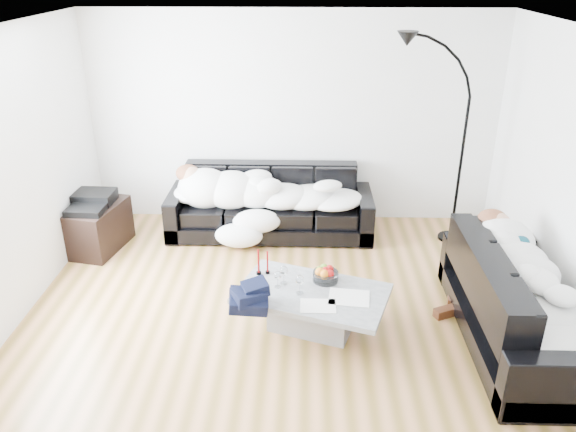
{
  "coord_description": "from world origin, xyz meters",
  "views": [
    {
      "loc": [
        0.15,
        -4.49,
        3.12
      ],
      "look_at": [
        0.0,
        0.3,
        0.9
      ],
      "focal_mm": 35.0,
      "sensor_mm": 36.0,
      "label": 1
    }
  ],
  "objects_px": {
    "floor_lamp": "(462,155)",
    "sleeper_right": "(524,278)",
    "shoes": "(454,307)",
    "av_cabinet": "(96,227)",
    "sofa_back": "(270,203)",
    "fruit_bowl": "(326,274)",
    "sofa_right": "(520,299)",
    "coffee_table": "(312,309)",
    "candle_left": "(259,262)",
    "stereo": "(92,200)",
    "wine_glass_b": "(278,279)",
    "wine_glass_c": "(300,285)",
    "sleeper_back": "(270,187)",
    "candle_right": "(267,263)",
    "wine_glass_a": "(284,275)"
  },
  "relations": [
    {
      "from": "floor_lamp",
      "to": "sleeper_right",
      "type": "bearing_deg",
      "value": -63.03
    },
    {
      "from": "shoes",
      "to": "av_cabinet",
      "type": "relative_size",
      "value": 0.56
    },
    {
      "from": "sofa_back",
      "to": "fruit_bowl",
      "type": "height_order",
      "value": "sofa_back"
    },
    {
      "from": "sofa_right",
      "to": "sleeper_right",
      "type": "relative_size",
      "value": 1.17
    },
    {
      "from": "coffee_table",
      "to": "candle_left",
      "type": "distance_m",
      "value": 0.66
    },
    {
      "from": "shoes",
      "to": "stereo",
      "type": "xyz_separation_m",
      "value": [
        -3.87,
        1.2,
        0.56
      ]
    },
    {
      "from": "candle_left",
      "to": "sofa_back",
      "type": "bearing_deg",
      "value": 89.7
    },
    {
      "from": "wine_glass_b",
      "to": "candle_left",
      "type": "height_order",
      "value": "candle_left"
    },
    {
      "from": "fruit_bowl",
      "to": "shoes",
      "type": "xyz_separation_m",
      "value": [
        1.25,
        0.1,
        -0.41
      ]
    },
    {
      "from": "av_cabinet",
      "to": "stereo",
      "type": "height_order",
      "value": "stereo"
    },
    {
      "from": "wine_glass_b",
      "to": "av_cabinet",
      "type": "bearing_deg",
      "value": 146.95
    },
    {
      "from": "wine_glass_b",
      "to": "wine_glass_c",
      "type": "relative_size",
      "value": 0.88
    },
    {
      "from": "fruit_bowl",
      "to": "wine_glass_c",
      "type": "bearing_deg",
      "value": -136.0
    },
    {
      "from": "sleeper_right",
      "to": "floor_lamp",
      "type": "relative_size",
      "value": 0.84
    },
    {
      "from": "sleeper_back",
      "to": "candle_right",
      "type": "height_order",
      "value": "sleeper_back"
    },
    {
      "from": "coffee_table",
      "to": "av_cabinet",
      "type": "xyz_separation_m",
      "value": [
        -2.5,
        1.48,
        0.08
      ]
    },
    {
      "from": "wine_glass_c",
      "to": "floor_lamp",
      "type": "relative_size",
      "value": 0.09
    },
    {
      "from": "sofa_right",
      "to": "coffee_table",
      "type": "xyz_separation_m",
      "value": [
        -1.8,
        0.13,
        -0.23
      ]
    },
    {
      "from": "wine_glass_b",
      "to": "candle_right",
      "type": "distance_m",
      "value": 0.26
    },
    {
      "from": "wine_glass_a",
      "to": "wine_glass_c",
      "type": "relative_size",
      "value": 0.99
    },
    {
      "from": "sleeper_right",
      "to": "stereo",
      "type": "height_order",
      "value": "sleeper_right"
    },
    {
      "from": "coffee_table",
      "to": "wine_glass_b",
      "type": "bearing_deg",
      "value": 168.48
    },
    {
      "from": "coffee_table",
      "to": "fruit_bowl",
      "type": "height_order",
      "value": "fruit_bowl"
    },
    {
      "from": "sleeper_back",
      "to": "candle_left",
      "type": "bearing_deg",
      "value": -90.31
    },
    {
      "from": "fruit_bowl",
      "to": "av_cabinet",
      "type": "distance_m",
      "value": 2.93
    },
    {
      "from": "wine_glass_b",
      "to": "sleeper_right",
      "type": "bearing_deg",
      "value": -5.15
    },
    {
      "from": "candle_left",
      "to": "candle_right",
      "type": "relative_size",
      "value": 1.12
    },
    {
      "from": "sofa_right",
      "to": "wine_glass_a",
      "type": "xyz_separation_m",
      "value": [
        -2.06,
        0.25,
        0.06
      ]
    },
    {
      "from": "wine_glass_a",
      "to": "av_cabinet",
      "type": "bearing_deg",
      "value": 148.66
    },
    {
      "from": "sleeper_right",
      "to": "wine_glass_b",
      "type": "xyz_separation_m",
      "value": [
        -2.11,
        0.19,
        -0.17
      ]
    },
    {
      "from": "wine_glass_c",
      "to": "av_cabinet",
      "type": "distance_m",
      "value": 2.84
    },
    {
      "from": "candle_left",
      "to": "candle_right",
      "type": "distance_m",
      "value": 0.09
    },
    {
      "from": "sleeper_right",
      "to": "stereo",
      "type": "relative_size",
      "value": 4.05
    },
    {
      "from": "sofa_right",
      "to": "wine_glass_c",
      "type": "relative_size",
      "value": 11.27
    },
    {
      "from": "candle_right",
      "to": "floor_lamp",
      "type": "height_order",
      "value": "floor_lamp"
    },
    {
      "from": "stereo",
      "to": "sofa_back",
      "type": "bearing_deg",
      "value": 15.42
    },
    {
      "from": "av_cabinet",
      "to": "sofa_back",
      "type": "bearing_deg",
      "value": 24.52
    },
    {
      "from": "sofa_right",
      "to": "sleeper_back",
      "type": "height_order",
      "value": "sofa_right"
    },
    {
      "from": "sleeper_back",
      "to": "shoes",
      "type": "xyz_separation_m",
      "value": [
        1.87,
        -1.61,
        -0.58
      ]
    },
    {
      "from": "av_cabinet",
      "to": "floor_lamp",
      "type": "xyz_separation_m",
      "value": [
        4.2,
        0.37,
        0.79
      ]
    },
    {
      "from": "fruit_bowl",
      "to": "candle_right",
      "type": "xyz_separation_m",
      "value": [
        -0.54,
        0.11,
        0.04
      ]
    },
    {
      "from": "sleeper_right",
      "to": "candle_left",
      "type": "distance_m",
      "value": 2.34
    },
    {
      "from": "sleeper_back",
      "to": "stereo",
      "type": "height_order",
      "value": "sleeper_back"
    },
    {
      "from": "sofa_back",
      "to": "candle_left",
      "type": "bearing_deg",
      "value": -90.3
    },
    {
      "from": "sofa_back",
      "to": "wine_glass_b",
      "type": "bearing_deg",
      "value": -84.5
    },
    {
      "from": "sofa_right",
      "to": "candle_left",
      "type": "relative_size",
      "value": 8.01
    },
    {
      "from": "shoes",
      "to": "av_cabinet",
      "type": "height_order",
      "value": "av_cabinet"
    },
    {
      "from": "stereo",
      "to": "floor_lamp",
      "type": "relative_size",
      "value": 0.21
    },
    {
      "from": "sleeper_back",
      "to": "av_cabinet",
      "type": "height_order",
      "value": "sleeper_back"
    },
    {
      "from": "wine_glass_b",
      "to": "shoes",
      "type": "height_order",
      "value": "wine_glass_b"
    }
  ]
}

